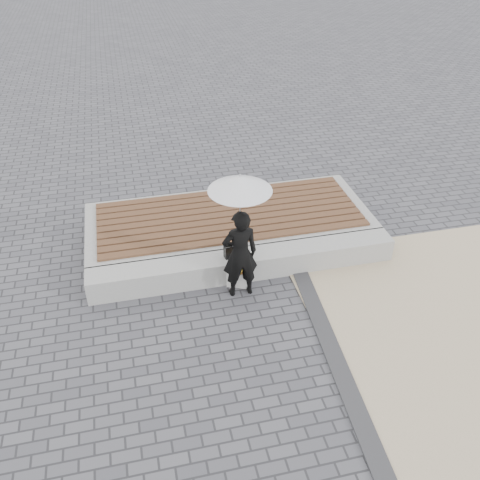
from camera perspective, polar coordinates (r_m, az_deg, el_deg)
name	(u,v)px	position (r m, az deg, el deg)	size (l,w,h in m)	color
ground	(272,343)	(7.54, 3.45, -11.04)	(80.00, 80.00, 0.00)	#49494E
edging_band	(336,359)	(7.41, 10.27, -12.54)	(0.25, 5.20, 0.04)	#303032
seating_ledge	(245,264)	(8.57, 0.54, -2.62)	(5.00, 0.45, 0.40)	#9B9B96
timber_platform	(229,225)	(9.52, -1.17, 1.66)	(5.00, 2.00, 0.40)	#9D9C98
timber_decking	(229,214)	(9.40, -1.19, 2.78)	(4.60, 1.80, 0.04)	brown
woman	(240,254)	(7.87, 0.00, -1.53)	(0.54, 0.36, 1.49)	black
parasol	(240,183)	(7.22, 0.00, 6.12)	(0.90, 0.90, 1.15)	#B0B0B5
handbag	(234,250)	(8.34, -0.64, -1.09)	(0.32, 0.11, 0.23)	black
canvas_tote	(237,277)	(8.35, -0.28, -4.02)	(0.32, 0.14, 0.34)	silver
magazine	(238,270)	(8.20, -0.21, -3.27)	(0.30, 0.22, 0.01)	red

